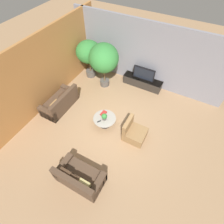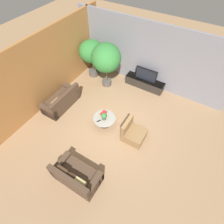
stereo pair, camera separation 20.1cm
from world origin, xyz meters
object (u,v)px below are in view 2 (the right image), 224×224
armchair_wicker (133,133)px  potted_palm_corner (106,59)px  potted_palm_tall (92,52)px  media_console (145,83)px  couch_by_wall (61,101)px  coffee_table (105,120)px  television (146,75)px  couch_near_entry (76,176)px  potted_plant_tabletop (104,116)px

armchair_wicker → potted_palm_corner: bearing=49.7°
potted_palm_tall → potted_palm_corner: potted_palm_corner is taller
media_console → potted_palm_tall: potted_palm_tall is taller
potted_palm_corner → couch_by_wall: bearing=-113.2°
coffee_table → armchair_wicker: (1.28, -0.00, 0.01)m
couch_by_wall → media_console: bearing=139.2°
couch_by_wall → potted_palm_tall: potted_palm_tall is taller
coffee_table → armchair_wicker: bearing=-0.1°
television → couch_by_wall: bearing=-130.8°
couch_near_entry → couch_by_wall: bearing=-41.0°
television → potted_palm_tall: 2.79m
coffee_table → couch_by_wall: (-2.17, -0.12, 0.03)m
potted_palm_tall → potted_plant_tabletop: bearing=-47.7°
armchair_wicker → potted_palm_corner: size_ratio=0.40×
television → potted_palm_corner: bearing=-154.1°
media_console → potted_palm_tall: 2.94m
potted_plant_tabletop → coffee_table: bearing=109.6°
potted_palm_corner → couch_near_entry: bearing=-69.8°
couch_by_wall → potted_palm_tall: (-0.05, 2.53, 1.03)m
armchair_wicker → potted_palm_tall: potted_palm_tall is taller
coffee_table → potted_plant_tabletop: 0.28m
couch_near_entry → potted_palm_corner: size_ratio=0.69×
coffee_table → potted_plant_tabletop: (0.02, -0.05, 0.27)m
armchair_wicker → media_console: bearing=15.7°
potted_palm_corner → potted_plant_tabletop: size_ratio=7.41×
couch_near_entry → armchair_wicker: 2.54m
coffee_table → potted_palm_corner: size_ratio=0.42×
armchair_wicker → potted_palm_corner: potted_palm_corner is taller
potted_palm_corner → television: bearing=25.9°
media_console → potted_palm_tall: bearing=-169.1°
media_console → armchair_wicker: size_ratio=2.23×
media_console → television: television is taller
couch_near_entry → armchair_wicker: (0.83, 2.40, -0.02)m
couch_near_entry → potted_plant_tabletop: 2.41m
media_console → potted_palm_tall: (-2.68, -0.52, 1.09)m
armchair_wicker → potted_palm_tall: 4.39m
couch_near_entry → potted_palm_tall: 5.61m
television → couch_by_wall: size_ratio=0.61×
coffee_table → couch_by_wall: 2.18m
television → couch_near_entry: size_ratio=0.69×
armchair_wicker → potted_plant_tabletop: (-1.27, -0.04, 0.27)m
couch_by_wall → couch_near_entry: bearing=49.0°
media_console → coffee_table: 2.97m
television → potted_plant_tabletop: size_ratio=3.52×
coffee_table → potted_palm_tall: bearing=132.6°
couch_by_wall → couch_near_entry: (2.63, -2.29, 0.00)m
media_console → potted_palm_corner: (-1.68, -0.82, 1.26)m
coffee_table → potted_palm_corner: (-1.22, 2.12, 1.22)m
potted_palm_tall → couch_by_wall: bearing=-88.9°
couch_near_entry → coffee_table: bearing=-79.4°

